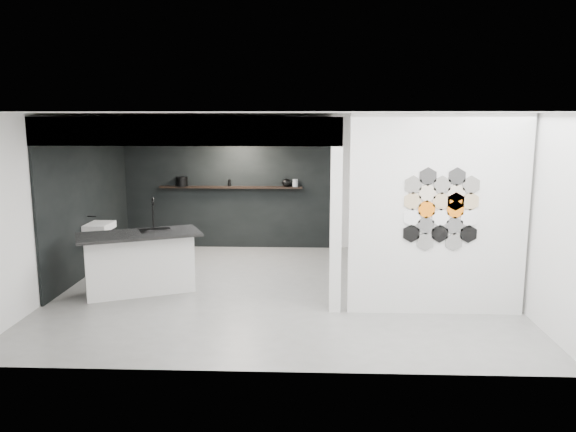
# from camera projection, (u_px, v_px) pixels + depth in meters

# --- Properties ---
(floor) EXTENTS (7.00, 6.00, 0.01)m
(floor) POSITION_uv_depth(u_px,v_px,m) (281.00, 289.00, 9.08)
(floor) COLOR slate
(partition_panel) EXTENTS (2.45, 0.15, 2.80)m
(partition_panel) POSITION_uv_depth(u_px,v_px,m) (437.00, 216.00, 7.77)
(partition_panel) COLOR silver
(partition_panel) RESTS_ON floor
(bay_clad_back) EXTENTS (4.40, 0.04, 2.35)m
(bay_clad_back) POSITION_uv_depth(u_px,v_px,m) (227.00, 193.00, 11.85)
(bay_clad_back) COLOR black
(bay_clad_back) RESTS_ON floor
(bay_clad_left) EXTENTS (0.04, 4.00, 2.35)m
(bay_clad_left) POSITION_uv_depth(u_px,v_px,m) (90.00, 206.00, 10.00)
(bay_clad_left) COLOR black
(bay_clad_left) RESTS_ON floor
(bulkhead) EXTENTS (4.40, 4.00, 0.40)m
(bulkhead) POSITION_uv_depth(u_px,v_px,m) (209.00, 129.00, 9.67)
(bulkhead) COLOR silver
(bulkhead) RESTS_ON corner_column
(corner_column) EXTENTS (0.16, 0.16, 2.35)m
(corner_column) POSITION_uv_depth(u_px,v_px,m) (336.00, 231.00, 7.86)
(corner_column) COLOR silver
(corner_column) RESTS_ON floor
(fascia_beam) EXTENTS (4.40, 0.16, 0.40)m
(fascia_beam) POSITION_uv_depth(u_px,v_px,m) (184.00, 131.00, 7.78)
(fascia_beam) COLOR silver
(fascia_beam) RESTS_ON corner_column
(wall_basin) EXTENTS (0.40, 0.60, 0.12)m
(wall_basin) POSITION_uv_depth(u_px,v_px,m) (99.00, 227.00, 9.85)
(wall_basin) COLOR silver
(wall_basin) RESTS_ON bay_clad_left
(display_shelf) EXTENTS (3.00, 0.15, 0.04)m
(display_shelf) POSITION_uv_depth(u_px,v_px,m) (231.00, 187.00, 11.72)
(display_shelf) COLOR black
(display_shelf) RESTS_ON bay_clad_back
(kitchen_island) EXTENTS (2.02, 1.48, 1.49)m
(kitchen_island) POSITION_uv_depth(u_px,v_px,m) (140.00, 262.00, 8.83)
(kitchen_island) COLOR silver
(kitchen_island) RESTS_ON floor
(stockpot) EXTENTS (0.26, 0.26, 0.20)m
(stockpot) POSITION_uv_depth(u_px,v_px,m) (182.00, 181.00, 11.74)
(stockpot) COLOR black
(stockpot) RESTS_ON display_shelf
(kettle) EXTENTS (0.25, 0.25, 0.17)m
(kettle) POSITION_uv_depth(u_px,v_px,m) (287.00, 183.00, 11.66)
(kettle) COLOR black
(kettle) RESTS_ON display_shelf
(glass_bowl) EXTENTS (0.14, 0.14, 0.09)m
(glass_bowl) POSITION_uv_depth(u_px,v_px,m) (295.00, 185.00, 11.66)
(glass_bowl) COLOR gray
(glass_bowl) RESTS_ON display_shelf
(glass_vase) EXTENTS (0.14, 0.14, 0.16)m
(glass_vase) POSITION_uv_depth(u_px,v_px,m) (295.00, 183.00, 11.65)
(glass_vase) COLOR gray
(glass_vase) RESTS_ON display_shelf
(bottle_dark) EXTENTS (0.06, 0.06, 0.15)m
(bottle_dark) POSITION_uv_depth(u_px,v_px,m) (229.00, 183.00, 11.71)
(bottle_dark) COLOR black
(bottle_dark) RESTS_ON display_shelf
(utensil_cup) EXTENTS (0.11, 0.11, 0.11)m
(utensil_cup) POSITION_uv_depth(u_px,v_px,m) (186.00, 184.00, 11.75)
(utensil_cup) COLOR black
(utensil_cup) RESTS_ON display_shelf
(hex_tile_cluster) EXTENTS (1.04, 0.02, 1.16)m
(hex_tile_cluster) POSITION_uv_depth(u_px,v_px,m) (442.00, 209.00, 7.67)
(hex_tile_cluster) COLOR black
(hex_tile_cluster) RESTS_ON partition_panel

